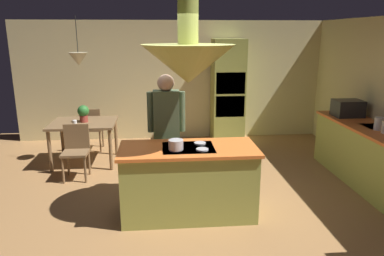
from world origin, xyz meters
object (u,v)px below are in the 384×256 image
at_px(microwave_on_counter, 348,108).
at_px(potted_plant_on_table, 83,113).
at_px(chair_facing_island, 76,148).
at_px(dining_table, 84,127).
at_px(canister_tea, 379,124).
at_px(cooking_pot_on_cooktop, 176,145).
at_px(cup_on_table, 75,123).
at_px(chair_by_back_wall, 91,126).
at_px(person_at_island, 167,127).
at_px(oven_tower, 228,91).
at_px(kitchen_island, 188,181).

bearing_deg(microwave_on_counter, potted_plant_on_table, 172.29).
bearing_deg(chair_facing_island, microwave_on_counter, 1.03).
relative_size(dining_table, microwave_on_counter, 2.45).
xyz_separation_m(canister_tea, cooking_pot_on_cooktop, (-3.00, -0.71, -0.01)).
bearing_deg(potted_plant_on_table, cup_on_table, -113.88).
distance_m(chair_by_back_wall, cup_on_table, 0.98).
height_order(chair_by_back_wall, microwave_on_counter, microwave_on_counter).
bearing_deg(potted_plant_on_table, person_at_island, -45.11).
xyz_separation_m(dining_table, cooking_pot_on_cooktop, (1.54, -2.23, 0.33)).
bearing_deg(chair_facing_island, cooking_pot_on_cooktop, -44.99).
distance_m(potted_plant_on_table, cup_on_table, 0.29).
distance_m(chair_by_back_wall, microwave_on_counter, 4.75).
relative_size(dining_table, cup_on_table, 12.52).
bearing_deg(oven_tower, chair_facing_island, -146.78).
height_order(chair_facing_island, cup_on_table, chair_facing_island).
bearing_deg(cooking_pot_on_cooktop, microwave_on_counter, 28.38).
height_order(kitchen_island, potted_plant_on_table, potted_plant_on_table).
relative_size(person_at_island, canister_tea, 9.30).
bearing_deg(person_at_island, cooking_pot_on_cooktop, -83.18).
height_order(oven_tower, cup_on_table, oven_tower).
xyz_separation_m(oven_tower, microwave_on_counter, (1.74, -1.75, -0.04)).
distance_m(potted_plant_on_table, microwave_on_counter, 4.57).
relative_size(canister_tea, cooking_pot_on_cooktop, 1.04).
bearing_deg(microwave_on_counter, chair_by_back_wall, 164.02).
xyz_separation_m(chair_by_back_wall, potted_plant_on_table, (0.01, -0.69, 0.42)).
bearing_deg(dining_table, cooking_pot_on_cooktop, -55.37).
height_order(potted_plant_on_table, cup_on_table, potted_plant_on_table).
xyz_separation_m(chair_facing_island, canister_tea, (4.54, -0.83, 0.50)).
bearing_deg(potted_plant_on_table, chair_facing_island, -90.92).
bearing_deg(cooking_pot_on_cooktop, oven_tower, 69.52).
relative_size(person_at_island, microwave_on_counter, 3.79).
height_order(dining_table, chair_facing_island, chair_facing_island).
distance_m(person_at_island, microwave_on_counter, 3.20).
height_order(kitchen_island, canister_tea, canister_tea).
distance_m(cup_on_table, canister_tea, 4.81).
xyz_separation_m(person_at_island, cooking_pot_on_cooktop, (0.09, -0.79, -0.02)).
distance_m(dining_table, person_at_island, 2.07).
distance_m(kitchen_island, chair_by_back_wall, 3.27).
relative_size(potted_plant_on_table, cup_on_table, 3.33).
bearing_deg(microwave_on_counter, chair_facing_island, -178.97).
bearing_deg(chair_facing_island, chair_by_back_wall, 90.00).
relative_size(kitchen_island, person_at_island, 0.99).
bearing_deg(microwave_on_counter, person_at_island, -165.05).
height_order(dining_table, chair_by_back_wall, chair_by_back_wall).
xyz_separation_m(dining_table, cup_on_table, (-0.09, -0.23, 0.14)).
bearing_deg(cup_on_table, canister_tea, -15.45).
relative_size(person_at_island, cup_on_table, 19.38).
height_order(kitchen_island, chair_facing_island, kitchen_island).
bearing_deg(canister_tea, microwave_on_counter, 90.00).
height_order(oven_tower, person_at_island, oven_tower).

